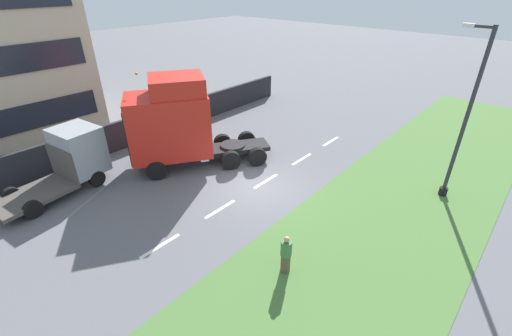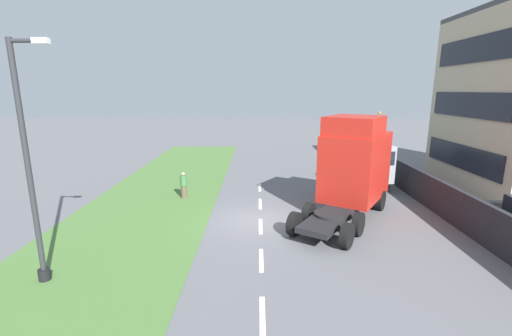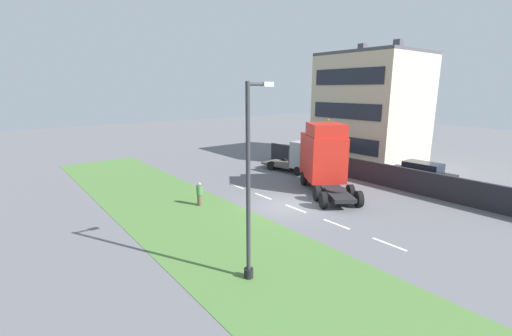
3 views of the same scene
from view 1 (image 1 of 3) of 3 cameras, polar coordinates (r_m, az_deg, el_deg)
name	(u,v)px [view 1 (image 1 of 3)]	position (r m, az deg, el deg)	size (l,w,h in m)	color
ground_plane	(257,187)	(17.01, 0.14, -3.12)	(120.00, 120.00, 0.00)	slate
grass_verge	(371,240)	(14.56, 18.58, -11.33)	(7.00, 44.00, 0.01)	#4C7538
lane_markings	(266,181)	(17.47, 1.66, -2.19)	(0.16, 14.60, 0.00)	white
boundary_wall	(151,125)	(22.92, -17.17, 6.85)	(0.25, 24.00, 1.72)	#232328
lorry_cab	(174,124)	(18.33, -13.46, 7.20)	(5.91, 7.22, 5.05)	black
flatbed_truck	(72,157)	(18.77, -28.29, 1.59)	(2.76, 5.41, 2.86)	#999EA3
parked_car	(174,105)	(25.86, -13.53, 10.10)	(1.91, 4.77, 1.96)	black
lamp_post	(462,127)	(17.26, 31.08, 5.81)	(1.31, 0.37, 7.57)	black
pedestrian	(286,255)	(12.20, 5.01, -14.21)	(0.39, 0.39, 1.53)	brown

